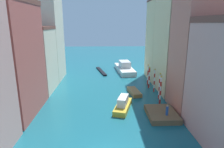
# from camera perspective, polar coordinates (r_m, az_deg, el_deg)

# --- Properties ---
(ground_plane) EXTENTS (154.00, 154.00, 0.00)m
(ground_plane) POSITION_cam_1_polar(r_m,az_deg,el_deg) (44.18, -1.92, -3.43)
(ground_plane) COLOR #196070
(building_left_1) EXTENTS (6.73, 11.77, 17.21)m
(building_left_1) POSITION_cam_1_polar(r_m,az_deg,el_deg) (32.54, -27.50, 3.99)
(building_left_1) COLOR #B25147
(building_left_1) RESTS_ON ground
(building_left_2) EXTENTS (6.73, 9.01, 13.12)m
(building_left_2) POSITION_cam_1_polar(r_m,az_deg,el_deg) (42.55, -21.33, 3.99)
(building_left_2) COLOR beige
(building_left_2) RESTS_ON ground
(building_left_3) EXTENTS (6.73, 8.93, 22.42)m
(building_left_3) POSITION_cam_1_polar(r_m,az_deg,el_deg) (50.63, -18.58, 11.09)
(building_left_3) COLOR beige
(building_left_3) RESTS_ON ground
(building_right_1) EXTENTS (6.73, 7.46, 19.54)m
(building_right_1) POSITION_cam_1_polar(r_m,az_deg,el_deg) (32.82, 23.76, 6.54)
(building_right_1) COLOR #C6705B
(building_right_1) RESTS_ON ground
(building_right_2) EXTENTS (6.73, 10.43, 19.08)m
(building_right_2) POSITION_cam_1_polar(r_m,az_deg,el_deg) (41.26, 18.18, 8.14)
(building_right_2) COLOR beige
(building_right_2) RESTS_ON ground
(building_right_3) EXTENTS (6.73, 8.37, 19.15)m
(building_right_3) POSITION_cam_1_polar(r_m,az_deg,el_deg) (50.08, 14.47, 9.48)
(building_right_3) COLOR beige
(building_right_3) RESTS_ON ground
(waterfront_dock) EXTENTS (4.27, 5.69, 0.78)m
(waterfront_dock) POSITION_cam_1_polar(r_m,az_deg,el_deg) (31.07, 14.28, -11.22)
(waterfront_dock) COLOR brown
(waterfront_dock) RESTS_ON ground
(person_on_dock) EXTENTS (0.36, 0.36, 1.57)m
(person_on_dock) POSITION_cam_1_polar(r_m,az_deg,el_deg) (29.72, 15.78, -10.17)
(person_on_dock) COLOR #234C93
(person_on_dock) RESTS_ON waterfront_dock
(mooring_pole_0) EXTENTS (0.32, 0.32, 5.07)m
(mooring_pole_0) POSITION_cam_1_polar(r_m,az_deg,el_deg) (34.84, 13.97, -4.43)
(mooring_pole_0) COLOR red
(mooring_pole_0) RESTS_ON ground
(mooring_pole_1) EXTENTS (0.35, 0.35, 4.96)m
(mooring_pole_1) POSITION_cam_1_polar(r_m,az_deg,el_deg) (37.08, 13.72, -3.33)
(mooring_pole_1) COLOR red
(mooring_pole_1) RESTS_ON ground
(mooring_pole_2) EXTENTS (0.27, 0.27, 4.84)m
(mooring_pole_2) POSITION_cam_1_polar(r_m,az_deg,el_deg) (40.63, 12.26, -1.76)
(mooring_pole_2) COLOR red
(mooring_pole_2) RESTS_ON ground
(mooring_pole_3) EXTENTS (0.36, 0.36, 4.72)m
(mooring_pole_3) POSITION_cam_1_polar(r_m,az_deg,el_deg) (42.79, 10.78, -0.92)
(mooring_pole_3) COLOR red
(mooring_pole_3) RESTS_ON ground
(mooring_pole_4) EXTENTS (0.31, 0.31, 4.77)m
(mooring_pole_4) POSITION_cam_1_polar(r_m,az_deg,el_deg) (44.89, 10.45, -0.14)
(mooring_pole_4) COLOR red
(mooring_pole_4) RESTS_ON ground
(vaporetto_white) EXTENTS (5.17, 13.21, 3.09)m
(vaporetto_white) POSITION_cam_1_polar(r_m,az_deg,el_deg) (56.86, 3.68, 1.76)
(vaporetto_white) COLOR white
(vaporetto_white) RESTS_ON ground
(gondola_black) EXTENTS (3.26, 10.06, 0.38)m
(gondola_black) POSITION_cam_1_polar(r_m,az_deg,el_deg) (56.73, -3.17, 0.85)
(gondola_black) COLOR black
(gondola_black) RESTS_ON ground
(motorboat_0) EXTENTS (3.75, 6.66, 2.16)m
(motorboat_0) POSITION_cam_1_polar(r_m,az_deg,el_deg) (32.40, 3.21, -8.86)
(motorboat_0) COLOR gold
(motorboat_0) RESTS_ON ground
(motorboat_1) EXTENTS (2.38, 5.19, 0.75)m
(motorboat_1) POSITION_cam_1_polar(r_m,az_deg,el_deg) (39.44, 6.50, -5.21)
(motorboat_1) COLOR olive
(motorboat_1) RESTS_ON ground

